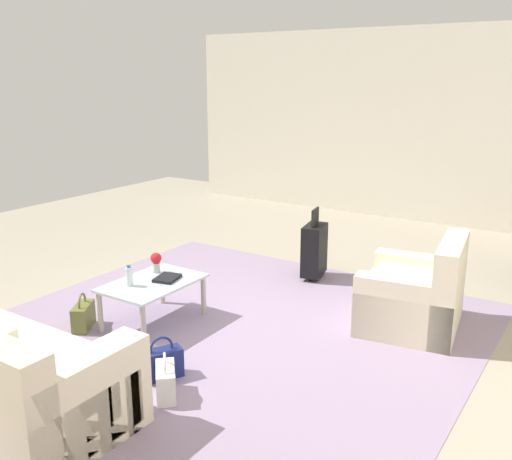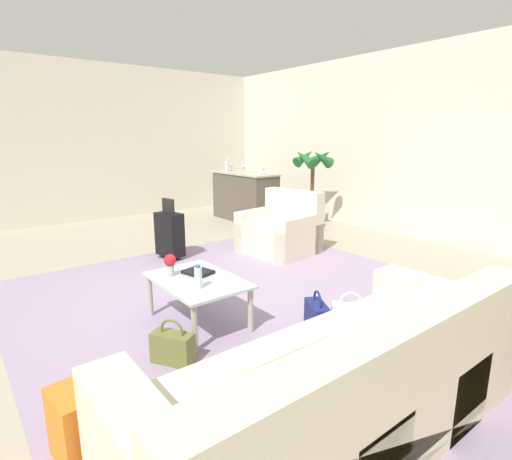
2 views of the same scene
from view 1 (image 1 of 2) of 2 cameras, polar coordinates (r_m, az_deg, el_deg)
ground_plane at (r=5.71m, az=-3.61°, el=-9.01°), size 12.00×12.00×0.00m
wall_left at (r=9.77m, az=14.53°, el=10.07°), size 0.12×8.00×3.10m
area_rug at (r=5.17m, az=-5.85°, el=-11.72°), size 5.20×4.40×0.01m
armchair at (r=5.65m, az=15.94°, el=-6.52°), size 1.10×1.01×0.90m
coffee_table at (r=5.59m, az=-10.28°, el=-5.66°), size 0.95×0.65×0.43m
water_bottle at (r=5.47m, az=-12.56°, el=-4.54°), size 0.06×0.06×0.20m
coffee_table_book at (r=5.59m, az=-8.87°, el=-4.77°), size 0.30×0.25×0.03m
flower_vase at (r=5.77m, az=-9.96°, el=-3.04°), size 0.11×0.11×0.21m
suitcase_black at (r=6.76m, az=5.84°, el=-1.93°), size 0.44×0.30×0.85m
handbag_navy at (r=4.71m, az=-9.37°, el=-12.99°), size 0.35×0.27×0.36m
handbag_olive at (r=5.72m, az=-16.89°, el=-8.20°), size 0.35×0.29×0.36m
handbag_white at (r=4.45m, az=-9.02°, el=-14.71°), size 0.33×0.32×0.36m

